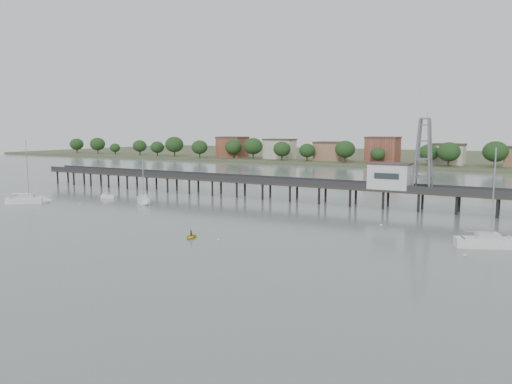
% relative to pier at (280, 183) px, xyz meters
% --- Properties ---
extents(ground_plane, '(500.00, 500.00, 0.00)m').
position_rel_pier_xyz_m(ground_plane, '(0.00, -60.00, -3.79)').
color(ground_plane, slate).
rests_on(ground_plane, ground).
extents(pier, '(150.00, 5.00, 5.50)m').
position_rel_pier_xyz_m(pier, '(0.00, 0.00, 0.00)').
color(pier, '#2D2823').
rests_on(pier, ground).
extents(pier_building, '(8.40, 5.40, 5.30)m').
position_rel_pier_xyz_m(pier_building, '(25.00, 0.00, 2.87)').
color(pier_building, silver).
rests_on(pier_building, ground).
extents(lattice_tower, '(3.20, 3.20, 15.50)m').
position_rel_pier_xyz_m(lattice_tower, '(31.50, 0.00, 7.31)').
color(lattice_tower, slate).
rests_on(lattice_tower, ground).
extents(sailboat_d, '(9.12, 5.76, 14.50)m').
position_rel_pier_xyz_m(sailboat_d, '(47.02, -26.99, -3.16)').
color(sailboat_d, white).
rests_on(sailboat_d, ground).
extents(sailboat_b, '(5.95, 4.89, 10.19)m').
position_rel_pier_xyz_m(sailboat_b, '(-22.30, -20.66, -3.14)').
color(sailboat_b, white).
rests_on(sailboat_b, ground).
extents(sailboat_a, '(8.40, 7.59, 14.47)m').
position_rel_pier_xyz_m(sailboat_a, '(-44.43, -31.29, -3.16)').
color(sailboat_a, white).
rests_on(sailboat_a, ground).
extents(white_tender, '(3.62, 2.26, 1.31)m').
position_rel_pier_xyz_m(white_tender, '(-36.23, -17.54, -3.39)').
color(white_tender, white).
rests_on(white_tender, ground).
extents(yellow_dinghy, '(2.02, 1.11, 2.71)m').
position_rel_pier_xyz_m(yellow_dinghy, '(6.70, -42.71, -3.79)').
color(yellow_dinghy, yellow).
rests_on(yellow_dinghy, ground).
extents(dinghy_occupant, '(0.39, 1.01, 0.24)m').
position_rel_pier_xyz_m(dinghy_occupant, '(6.70, -42.71, -3.79)').
color(dinghy_occupant, black).
rests_on(dinghy_occupant, ground).
extents(mooring_buoys, '(78.65, 23.52, 0.39)m').
position_rel_pier_xyz_m(mooring_buoys, '(7.24, -30.82, -3.71)').
color(mooring_buoys, beige).
rests_on(mooring_buoys, ground).
extents(far_shore, '(500.00, 170.00, 10.40)m').
position_rel_pier_xyz_m(far_shore, '(0.36, 179.58, -2.85)').
color(far_shore, '#475133').
rests_on(far_shore, ground).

